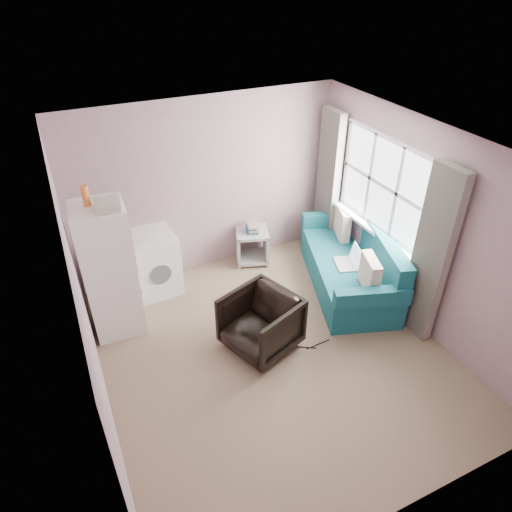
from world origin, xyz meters
The scene contains 8 objects.
room centered at (0.02, 0.01, 1.25)m, with size 3.84×4.24×2.54m.
armchair centered at (-0.09, 0.17, 0.39)m, with size 0.76×0.71×0.78m, color black.
fridge centered at (-1.54, 1.24, 0.86)m, with size 0.63×0.62×1.93m.
washing_machine centered at (-0.94, 1.80, 0.46)m, with size 0.67×0.67×0.88m.
side_table centered at (0.58, 1.88, 0.30)m, with size 0.60×0.60×0.64m.
sofa centered at (1.59, 0.71, 0.34)m, with size 1.54×2.25×0.92m.
window_dressing centered at (1.78, 0.70, 1.11)m, with size 0.17×2.62×2.18m.
floor_cables centered at (0.45, -0.10, 0.01)m, with size 0.51×0.18×0.01m.
Camera 1 is at (-1.82, -3.42, 3.97)m, focal length 32.00 mm.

